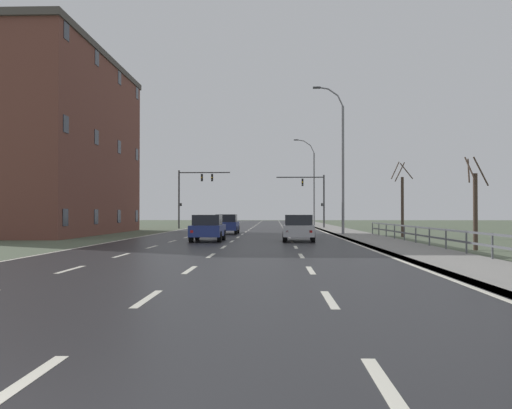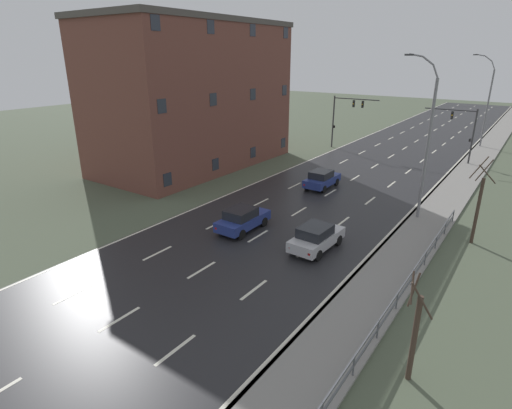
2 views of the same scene
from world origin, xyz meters
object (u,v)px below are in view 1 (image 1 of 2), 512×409
Objects in this scene: street_lamp_foreground at (508,22)px; car_near_right at (227,224)px; brick_building at (44,144)px; street_lamp_distant at (313,184)px; traffic_signal_right at (315,193)px; car_mid_centre at (299,228)px; traffic_signal_left at (192,188)px; street_lamp_midground at (341,162)px; car_near_left at (208,228)px.

car_near_right is (-8.72, 32.09, -4.92)m from street_lamp_foreground.
street_lamp_foreground is 39.59m from brick_building.
street_lamp_distant is at bearing 49.23° from brick_building.
street_lamp_foreground is at bearing -89.41° from traffic_signal_right.
brick_building reaches higher than car_mid_centre.
traffic_signal_left is 1.52× the size of car_mid_centre.
street_lamp_foreground reaches higher than street_lamp_midground.
traffic_signal_right reaches higher than car_mid_centre.
brick_building is at bearing 174.17° from street_lamp_midground.
street_lamp_distant is (0.01, 59.03, -0.29)m from street_lamp_foreground.
car_mid_centre is at bearing -96.21° from traffic_signal_right.
traffic_signal_left is 28.26m from car_near_left.
street_lamp_midground is at bearing -5.83° from brick_building.
street_lamp_midground is at bearing -88.35° from traffic_signal_right.
car_near_right is at bearing 89.27° from car_near_left.
street_lamp_foreground is 1.05× the size of street_lamp_midground.
street_lamp_distant reaches higher than traffic_signal_left.
street_lamp_distant reaches higher than car_mid_centre.
street_lamp_midground is 19.04m from traffic_signal_right.
traffic_signal_left is (-13.44, -0.28, 0.52)m from traffic_signal_right.
car_near_right is at bearing 0.69° from brick_building.
street_lamp_midground is 1.00× the size of street_lamp_distant.
car_mid_centre is at bearing -69.11° from traffic_signal_left.
street_lamp_midground is 13.42m from car_near_left.
street_lamp_foreground is 33.61m from car_near_right.
brick_building reaches higher than street_lamp_midground.
car_near_left is (-8.86, 20.64, -4.92)m from street_lamp_foreground.
street_lamp_midground is 2.72× the size of car_near_left.
street_lamp_foreground is 1.05× the size of street_lamp_distant.
brick_building reaches higher than car_near_right.
traffic_signal_left is 19.04m from brick_building.
brick_building is (-14.52, 11.27, 6.38)m from car_near_left.
car_near_left is (-8.36, -27.85, -3.06)m from traffic_signal_right.
traffic_signal_left is (-13.94, 48.20, -1.34)m from street_lamp_foreground.
brick_building is at bearing -179.36° from car_near_right.
car_mid_centre is (-3.00, -27.63, -3.06)m from traffic_signal_right.
street_lamp_midground is 2.68× the size of car_mid_centre.
street_lamp_distant is at bearing 76.97° from car_near_left.
brick_building is at bearing 142.15° from car_near_left.
street_lamp_midground reaches higher than car_mid_centre.
car_near_right is 11.45m from car_near_left.
street_lamp_distant is (-0.04, 29.52, -0.05)m from street_lamp_midground.
car_near_right is 12.38m from car_mid_centre.
car_mid_centre is at bearing 99.54° from street_lamp_foreground.
traffic_signal_right is at bearing -92.76° from street_lamp_distant.
traffic_signal_left is at bearing 100.41° from car_near_left.
car_near_left is at bearing -175.30° from car_mid_centre.
street_lamp_foreground reaches higher than street_lamp_distant.
brick_building is at bearing -130.77° from street_lamp_distant.
traffic_signal_right reaches higher than car_near_right.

